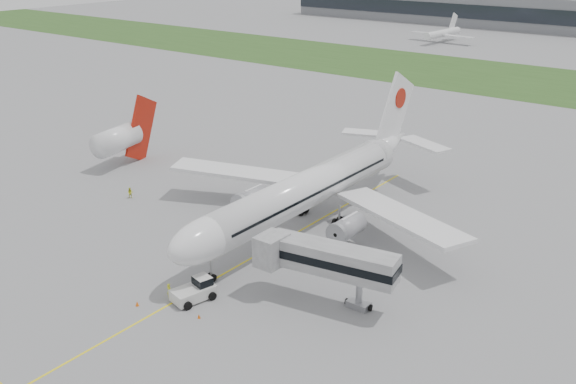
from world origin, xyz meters
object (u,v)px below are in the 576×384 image
Objects in this scene: ground_crew_near at (169,291)px; airliner at (312,186)px; jet_bridge at (323,259)px; neighbor_aircraft at (120,138)px; pushback_tug at (196,290)px.

airliner is at bearing -93.05° from ground_crew_near.
ground_crew_near is at bearing -154.95° from jet_bridge.
airliner is 29.50× the size of ground_crew_near.
neighbor_aircraft is at bearing -33.80° from ground_crew_near.
neighbor_aircraft reaches higher than jet_bridge.
pushback_tug is 49.02m from neighbor_aircraft.
neighbor_aircraft is at bearing 163.49° from pushback_tug.
pushback_tug is 0.34× the size of neighbor_aircraft.
pushback_tug is 2.95m from ground_crew_near.
ground_crew_near is at bearing -130.52° from pushback_tug.
neighbor_aircraft reaches higher than ground_crew_near.
neighbor_aircraft is (-40.08, 25.96, 3.97)m from ground_crew_near.
neighbor_aircraft is at bearing 153.02° from jet_bridge.
airliner is at bearing 106.57° from pushback_tug.
ground_crew_near is (-13.75, -9.71, -4.34)m from jet_bridge.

